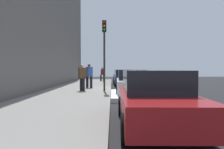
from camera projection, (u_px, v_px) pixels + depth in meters
The scene contains 12 objects.
ground_plane at pixel (125, 91), 14.02m from camera, with size 56.00×56.00×0.00m, color black.
sidewalk at pixel (79, 90), 14.02m from camera, with size 28.00×4.60×0.15m, color gray.
lane_stripe_centre at pixel (170, 91), 14.02m from camera, with size 28.00×0.14×0.01m, color gold.
snow_bank_curb at pixel (116, 95), 11.03m from camera, with size 4.15×0.56×0.22m, color white.
parked_car_charcoal at pixel (121, 76), 25.15m from camera, with size 4.34×2.01×1.51m.
parked_car_navy at pixel (124, 78), 18.91m from camera, with size 4.59×2.00×1.51m.
parked_car_white at pixel (132, 82), 12.20m from camera, with size 4.68×1.97×1.51m.
parked_car_red at pixel (154, 98), 5.38m from camera, with size 4.16×1.94×1.51m.
pedestrian_blue_coat at pixel (89, 75), 15.04m from camera, with size 0.58×0.53×1.81m.
pedestrian_brown_coat at pixel (82, 77), 12.82m from camera, with size 0.52×0.55×1.72m.
pedestrian_burgundy_coat at pixel (102, 74), 23.59m from camera, with size 0.49×0.52×1.62m.
traffic_light_pole at pixel (104, 44), 12.46m from camera, with size 0.35×0.26×4.46m.
Camera 1 is at (13.99, -0.92, 1.54)m, focal length 31.75 mm.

